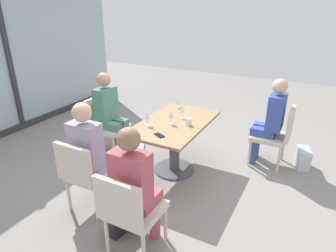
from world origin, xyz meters
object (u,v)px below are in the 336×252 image
(cell_phone_on_table, at_px, (159,135))
(handbag_2, at_px, (120,219))
(wine_glass_3, at_px, (147,116))
(wine_glass_2, at_px, (182,109))
(person_far_left, at_px, (91,151))
(dining_table_main, at_px, (175,135))
(person_side_end, at_px, (135,184))
(chair_front_right, at_px, (277,133))
(handbag_0, at_px, (303,158))
(handbag_1, at_px, (139,154))
(chair_near_window, at_px, (105,122))
(chair_side_end, at_px, (129,209))
(person_near_window, at_px, (110,111))
(wine_glass_1, at_px, (178,99))
(coffee_cup, at_px, (188,122))
(person_front_right, at_px, (271,118))
(wine_glass_0, at_px, (171,114))
(chair_far_left, at_px, (86,172))

(cell_phone_on_table, relative_size, handbag_2, 0.48)
(wine_glass_3, bearing_deg, wine_glass_2, -32.29)
(person_far_left, bearing_deg, dining_table_main, -23.05)
(person_side_end, relative_size, wine_glass_3, 6.81)
(chair_front_right, distance_m, handbag_0, 0.54)
(chair_front_right, relative_size, handbag_0, 2.90)
(dining_table_main, relative_size, handbag_1, 4.48)
(chair_near_window, bearing_deg, chair_side_end, -135.05)
(dining_table_main, distance_m, handbag_1, 0.68)
(chair_front_right, relative_size, person_near_window, 0.69)
(dining_table_main, relative_size, wine_glass_1, 7.27)
(chair_side_end, bearing_deg, coffee_cup, 4.25)
(chair_side_end, bearing_deg, wine_glass_1, 14.63)
(person_near_window, bearing_deg, person_far_left, -150.84)
(person_front_right, relative_size, wine_glass_2, 6.81)
(person_far_left, bearing_deg, wine_glass_0, -23.84)
(chair_side_end, height_order, person_side_end, person_side_end)
(cell_phone_on_table, bearing_deg, handbag_1, 82.16)
(dining_table_main, xyz_separation_m, wine_glass_2, (0.17, -0.03, 0.32))
(person_front_right, xyz_separation_m, person_far_left, (-1.90, 1.54, 0.00))
(wine_glass_2, xyz_separation_m, handbag_2, (-1.47, -0.01, -0.72))
(person_near_window, xyz_separation_m, person_far_left, (-1.09, -0.61, 0.00))
(handbag_0, bearing_deg, person_side_end, 137.03)
(person_front_right, relative_size, wine_glass_0, 6.81)
(person_near_window, height_order, handbag_2, person_near_window)
(chair_near_window, bearing_deg, handbag_2, -136.90)
(chair_front_right, distance_m, chair_far_left, 2.60)
(chair_front_right, bearing_deg, chair_side_end, 159.24)
(chair_side_end, xyz_separation_m, person_side_end, (0.11, 0.00, 0.20))
(chair_side_end, bearing_deg, handbag_0, -27.41)
(person_side_end, distance_m, wine_glass_3, 1.26)
(person_front_right, height_order, person_near_window, same)
(chair_side_end, distance_m, cell_phone_on_table, 1.09)
(person_front_right, distance_m, person_near_window, 2.30)
(handbag_0, bearing_deg, chair_front_right, 92.92)
(chair_side_end, height_order, handbag_2, chair_side_end)
(person_far_left, distance_m, handbag_0, 2.92)
(chair_side_end, distance_m, coffee_cup, 1.52)
(person_near_window, height_order, handbag_0, person_near_window)
(chair_far_left, distance_m, chair_side_end, 0.83)
(chair_side_end, height_order, coffee_cup, chair_side_end)
(chair_front_right, relative_size, wine_glass_2, 4.70)
(handbag_1, bearing_deg, coffee_cup, -111.50)
(person_far_left, height_order, wine_glass_1, person_far_left)
(wine_glass_0, bearing_deg, person_side_end, -165.94)
(person_far_left, xyz_separation_m, handbag_1, (1.04, 0.09, -0.56))
(person_front_right, distance_m, wine_glass_2, 1.24)
(chair_side_end, height_order, wine_glass_0, wine_glass_0)
(wine_glass_1, xyz_separation_m, cell_phone_on_table, (-1.00, -0.25, -0.13))
(person_side_end, bearing_deg, person_front_right, -19.20)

